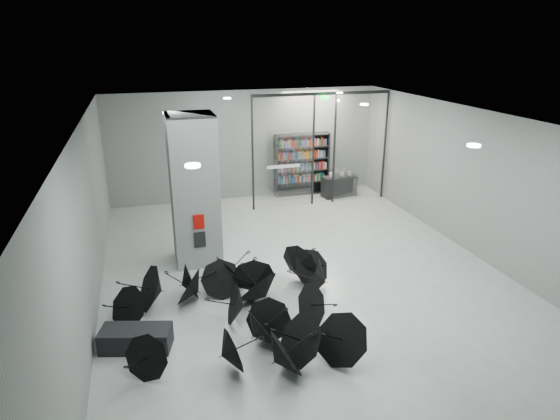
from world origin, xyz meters
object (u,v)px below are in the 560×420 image
object	(u,v)px
umbrella_cluster	(251,306)
bench	(136,339)
column	(194,190)
bookshelf	(302,164)
shop_counter	(339,186)

from	to	relation	value
umbrella_cluster	bench	bearing A→B (deg)	-170.78
column	bench	size ratio (longest dim) A/B	2.94
bookshelf	shop_counter	bearing A→B (deg)	-27.82
column	umbrella_cluster	world-z (taller)	column
bookshelf	umbrella_cluster	distance (m)	8.97
bench	bookshelf	distance (m)	10.56
shop_counter	bench	bearing A→B (deg)	-143.57
column	bench	bearing A→B (deg)	-114.61
bench	shop_counter	world-z (taller)	shop_counter
column	umbrella_cluster	xyz separation A→B (m)	(0.72, -3.29, -1.70)
bench	bookshelf	size ratio (longest dim) A/B	0.58
bookshelf	shop_counter	distance (m)	1.65
bookshelf	shop_counter	size ratio (longest dim) A/B	1.76
bench	umbrella_cluster	size ratio (longest dim) A/B	0.25
bookshelf	shop_counter	xyz separation A→B (m)	(1.29, -0.68, -0.77)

